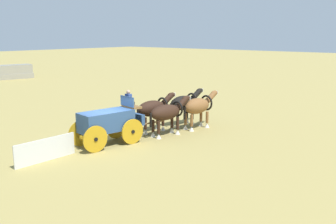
% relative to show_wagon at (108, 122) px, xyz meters
% --- Properties ---
extents(ground_plane, '(220.00, 220.00, 0.00)m').
position_rel_show_wagon_xyz_m(ground_plane, '(-0.14, 0.02, -1.26)').
color(ground_plane, '#9E8C4C').
extents(show_wagon, '(5.96, 2.16, 2.81)m').
position_rel_show_wagon_xyz_m(show_wagon, '(0.00, 0.00, 0.00)').
color(show_wagon, '#2D4C7A').
rests_on(show_wagon, ground).
extents(draft_horse_rear_near, '(3.02, 1.27, 2.27)m').
position_rel_show_wagon_xyz_m(draft_horse_rear_near, '(3.70, 0.09, 0.13)').
color(draft_horse_rear_near, '#331E14').
rests_on(draft_horse_rear_near, ground).
extents(draft_horse_rear_off, '(3.15, 1.23, 2.22)m').
position_rel_show_wagon_xyz_m(draft_horse_rear_off, '(3.51, -1.20, 0.09)').
color(draft_horse_rear_off, '#331E14').
rests_on(draft_horse_rear_off, ground).
extents(draft_horse_lead_near, '(2.96, 1.23, 2.29)m').
position_rel_show_wagon_xyz_m(draft_horse_lead_near, '(6.27, -0.31, 0.15)').
color(draft_horse_lead_near, black).
rests_on(draft_horse_lead_near, ground).
extents(draft_horse_lead_off, '(3.03, 1.28, 2.28)m').
position_rel_show_wagon_xyz_m(draft_horse_lead_off, '(6.07, -1.59, 0.14)').
color(draft_horse_lead_off, brown).
rests_on(draft_horse_lead_off, ground).
extents(parked_vehicle_f, '(5.42, 2.82, 1.85)m').
position_rel_show_wagon_xyz_m(parked_vehicle_f, '(12.25, 33.08, -0.37)').
color(parked_vehicle_f, gray).
rests_on(parked_vehicle_f, ground).
extents(sponsor_banner, '(3.20, 0.08, 1.10)m').
position_rel_show_wagon_xyz_m(sponsor_banner, '(-3.78, 0.18, -0.71)').
color(sponsor_banner, silver).
rests_on(sponsor_banner, ground).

